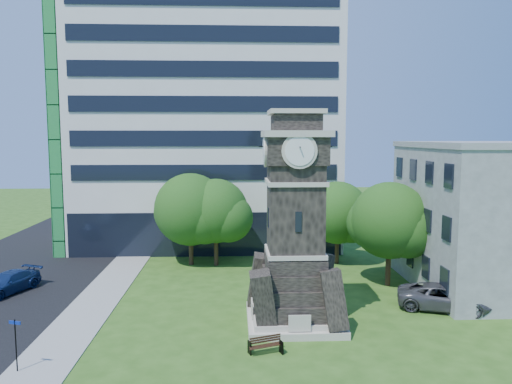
{
  "coord_description": "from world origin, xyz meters",
  "views": [
    {
      "loc": [
        -0.43,
        -25.82,
        10.73
      ],
      "look_at": [
        0.98,
        6.39,
        7.17
      ],
      "focal_mm": 35.0,
      "sensor_mm": 36.0,
      "label": 1
    }
  ],
  "objects_px": {
    "car_east_lot": "(444,297)",
    "car_street_north": "(8,283)",
    "clock_tower": "(295,233)",
    "park_bench": "(265,344)",
    "street_sign": "(16,339)"
  },
  "relations": [
    {
      "from": "car_east_lot",
      "to": "car_street_north",
      "type": "bearing_deg",
      "value": 100.77
    },
    {
      "from": "clock_tower",
      "to": "car_east_lot",
      "type": "bearing_deg",
      "value": 10.56
    },
    {
      "from": "clock_tower",
      "to": "park_bench",
      "type": "distance_m",
      "value": 6.59
    },
    {
      "from": "car_street_north",
      "to": "street_sign",
      "type": "relative_size",
      "value": 1.97
    },
    {
      "from": "park_bench",
      "to": "car_east_lot",
      "type": "bearing_deg",
      "value": 7.24
    },
    {
      "from": "car_east_lot",
      "to": "park_bench",
      "type": "xyz_separation_m",
      "value": [
        -11.56,
        -5.85,
        -0.33
      ]
    },
    {
      "from": "clock_tower",
      "to": "car_east_lot",
      "type": "xyz_separation_m",
      "value": [
        9.63,
        1.79,
        -4.49
      ]
    },
    {
      "from": "clock_tower",
      "to": "street_sign",
      "type": "relative_size",
      "value": 4.88
    },
    {
      "from": "car_east_lot",
      "to": "street_sign",
      "type": "distance_m",
      "value": 24.2
    },
    {
      "from": "street_sign",
      "to": "park_bench",
      "type": "bearing_deg",
      "value": 24.51
    },
    {
      "from": "park_bench",
      "to": "street_sign",
      "type": "relative_size",
      "value": 0.67
    },
    {
      "from": "car_street_north",
      "to": "park_bench",
      "type": "distance_m",
      "value": 20.11
    },
    {
      "from": "clock_tower",
      "to": "car_east_lot",
      "type": "height_order",
      "value": "clock_tower"
    },
    {
      "from": "park_bench",
      "to": "street_sign",
      "type": "bearing_deg",
      "value": 167.87
    },
    {
      "from": "car_east_lot",
      "to": "street_sign",
      "type": "height_order",
      "value": "street_sign"
    }
  ]
}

